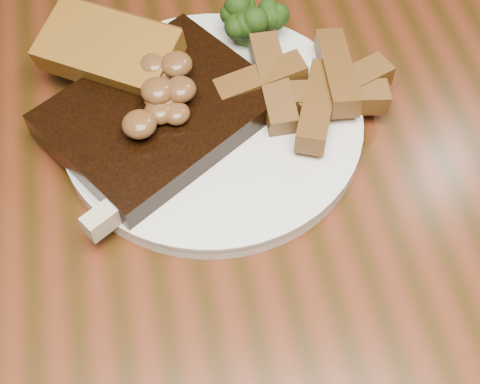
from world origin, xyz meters
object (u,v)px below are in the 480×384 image
(steak, at_px, (159,114))
(potato_wedges, at_px, (289,84))
(garlic_bread, at_px, (113,67))
(plate, at_px, (212,124))
(dining_table, at_px, (244,247))

(steak, distance_m, potato_wedges, 0.12)
(steak, xyz_separation_m, garlic_bread, (-0.03, 0.06, -0.00))
(plate, xyz_separation_m, garlic_bread, (-0.08, 0.07, 0.02))
(dining_table, xyz_separation_m, steak, (-0.06, 0.08, 0.12))
(plate, distance_m, potato_wedges, 0.08)
(dining_table, distance_m, potato_wedges, 0.16)
(dining_table, distance_m, steak, 0.15)
(garlic_bread, distance_m, potato_wedges, 0.16)
(steak, xyz_separation_m, potato_wedges, (0.12, 0.01, -0.00))
(steak, relative_size, potato_wedges, 1.44)
(garlic_bread, bearing_deg, plate, -7.45)
(dining_table, bearing_deg, garlic_bread, 123.79)
(plate, bearing_deg, garlic_bread, 139.36)
(potato_wedges, bearing_deg, steak, -174.00)
(dining_table, bearing_deg, steak, 127.70)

